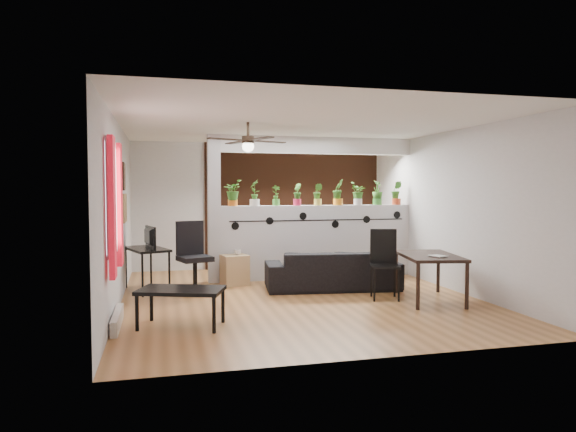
{
  "coord_description": "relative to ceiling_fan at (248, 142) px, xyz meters",
  "views": [
    {
      "loc": [
        -2.01,
        -7.56,
        1.65
      ],
      "look_at": [
        0.01,
        0.6,
        1.21
      ],
      "focal_mm": 32.0,
      "sensor_mm": 36.0,
      "label": 1
    }
  ],
  "objects": [
    {
      "name": "room_shell",
      "position": [
        0.8,
        0.3,
        -1.01
      ],
      "size": [
        6.3,
        7.1,
        2.9
      ],
      "color": "#905C2F",
      "rests_on": "ground"
    },
    {
      "name": "partition_wall",
      "position": [
        1.6,
        1.8,
        -1.64
      ],
      "size": [
        3.6,
        0.18,
        1.35
      ],
      "primitive_type": "cube",
      "color": "#BCBCC1",
      "rests_on": "ground"
    },
    {
      "name": "ceiling_header",
      "position": [
        1.6,
        1.8,
        0.14
      ],
      "size": [
        3.6,
        0.18,
        0.3
      ],
      "primitive_type": "cube",
      "color": "silver",
      "rests_on": "room_shell"
    },
    {
      "name": "pier_column",
      "position": [
        -0.31,
        1.8,
        -1.01
      ],
      "size": [
        0.22,
        0.2,
        2.6
      ],
      "primitive_type": "cube",
      "color": "#BCBCC1",
      "rests_on": "ground"
    },
    {
      "name": "brick_panel",
      "position": [
        1.6,
        3.27,
        -1.01
      ],
      "size": [
        3.9,
        0.05,
        2.6
      ],
      "primitive_type": "cube",
      "color": "brown",
      "rests_on": "ground"
    },
    {
      "name": "vine_decal",
      "position": [
        1.6,
        1.7,
        -1.23
      ],
      "size": [
        3.31,
        0.01,
        0.3
      ],
      "color": "black",
      "rests_on": "partition_wall"
    },
    {
      "name": "window_assembly",
      "position": [
        -1.76,
        -0.9,
        -0.81
      ],
      "size": [
        0.09,
        1.3,
        1.55
      ],
      "color": "white",
      "rests_on": "room_shell"
    },
    {
      "name": "baseboard_heater",
      "position": [
        -1.74,
        -0.9,
        -2.22
      ],
      "size": [
        0.08,
        1.0,
        0.18
      ],
      "primitive_type": "cube",
      "color": "silver",
      "rests_on": "ground"
    },
    {
      "name": "corkboard",
      "position": [
        -1.78,
        1.25,
        -0.96
      ],
      "size": [
        0.03,
        0.6,
        0.45
      ],
      "primitive_type": "cube",
      "color": "olive",
      "rests_on": "room_shell"
    },
    {
      "name": "framed_art",
      "position": [
        -1.78,
        1.2,
        -0.46
      ],
      "size": [
        0.03,
        0.34,
        0.44
      ],
      "color": "#8C7259",
      "rests_on": "room_shell"
    },
    {
      "name": "ceiling_fan",
      "position": [
        0.0,
        0.0,
        0.0
      ],
      "size": [
        1.19,
        1.19,
        0.43
      ],
      "color": "black",
      "rests_on": "room_shell"
    },
    {
      "name": "potted_plant_0",
      "position": [
        0.02,
        1.8,
        -0.72
      ],
      "size": [
        0.29,
        0.31,
        0.47
      ],
      "color": "orange",
      "rests_on": "partition_wall"
    },
    {
      "name": "potted_plant_1",
      "position": [
        0.42,
        1.8,
        -0.71
      ],
      "size": [
        0.3,
        0.32,
        0.48
      ],
      "color": "silver",
      "rests_on": "partition_wall"
    },
    {
      "name": "potted_plant_2",
      "position": [
        0.81,
        1.8,
        -0.76
      ],
      "size": [
        0.24,
        0.23,
        0.38
      ],
      "color": "#469135",
      "rests_on": "partition_wall"
    },
    {
      "name": "potted_plant_3",
      "position": [
        1.21,
        1.8,
        -0.75
      ],
      "size": [
        0.17,
        0.21,
        0.41
      ],
      "color": "#CA2047",
      "rests_on": "partition_wall"
    },
    {
      "name": "potted_plant_4",
      "position": [
        1.6,
        1.8,
        -0.75
      ],
      "size": [
        0.26,
        0.25,
        0.4
      ],
      "color": "gold",
      "rests_on": "partition_wall"
    },
    {
      "name": "potted_plant_5",
      "position": [
        2.0,
        1.8,
        -0.71
      ],
      "size": [
        0.32,
        0.29,
        0.48
      ],
      "color": "orange",
      "rests_on": "partition_wall"
    },
    {
      "name": "potted_plant_6",
      "position": [
        2.39,
        1.8,
        -0.73
      ],
      "size": [
        0.28,
        0.29,
        0.44
      ],
      "color": "silver",
      "rests_on": "partition_wall"
    },
    {
      "name": "potted_plant_7",
      "position": [
        2.79,
        1.8,
        -0.72
      ],
      "size": [
        0.3,
        0.31,
        0.46
      ],
      "color": "#3B8D33",
      "rests_on": "partition_wall"
    },
    {
      "name": "potted_plant_8",
      "position": [
        3.18,
        1.8,
        -0.72
      ],
      "size": [
        0.29,
        0.27,
        0.46
      ],
      "color": "#C6431F",
      "rests_on": "partition_wall"
    },
    {
      "name": "sofa",
      "position": [
        1.52,
        0.73,
        -2.01
      ],
      "size": [
        2.16,
        1.07,
        0.61
      ],
      "primitive_type": "imported",
      "rotation": [
        0.0,
        0.0,
        3.02
      ],
      "color": "black",
      "rests_on": "ground"
    },
    {
      "name": "cube_shelf",
      "position": [
        0.0,
        1.46,
        -2.06
      ],
      "size": [
        0.49,
        0.45,
        0.52
      ],
      "primitive_type": "cube",
      "rotation": [
        0.0,
        0.0,
        0.2
      ],
      "color": "tan",
      "rests_on": "ground"
    },
    {
      "name": "cup",
      "position": [
        0.05,
        1.46,
        -1.75
      ],
      "size": [
        0.16,
        0.16,
        0.1
      ],
      "primitive_type": "imported",
      "rotation": [
        0.0,
        0.0,
        -0.37
      ],
      "color": "gray",
      "rests_on": "cube_shelf"
    },
    {
      "name": "computer_desk",
      "position": [
        -1.45,
        1.29,
        -1.68
      ],
      "size": [
        0.8,
        1.08,
        0.7
      ],
      "color": "black",
      "rests_on": "ground"
    },
    {
      "name": "monitor",
      "position": [
        -1.45,
        1.44,
        -1.52
      ],
      "size": [
        0.33,
        0.14,
        0.19
      ],
      "primitive_type": "imported",
      "rotation": [
        0.0,
        0.0,
        1.83
      ],
      "color": "black",
      "rests_on": "computer_desk"
    },
    {
      "name": "office_chair",
      "position": [
        -0.73,
        0.92,
        -1.82
      ],
      "size": [
        0.59,
        0.6,
        1.12
      ],
      "color": "black",
      "rests_on": "ground"
    },
    {
      "name": "dining_table",
      "position": [
        2.63,
        -0.45,
        -1.7
      ],
      "size": [
        0.99,
        1.38,
        0.68
      ],
      "color": "black",
      "rests_on": "ground"
    },
    {
      "name": "book",
      "position": [
        2.53,
        -0.75,
        -1.62
      ],
      "size": [
        0.22,
        0.26,
        0.02
      ],
      "primitive_type": "imported",
      "rotation": [
        0.0,
        0.0,
        0.24
      ],
      "color": "gray",
      "rests_on": "dining_table"
    },
    {
      "name": "folding_chair",
      "position": [
        2.05,
        -0.13,
        -1.7
      ],
      "size": [
        0.52,
        0.52,
        1.04
      ],
      "color": "black",
      "rests_on": "ground"
    },
    {
      "name": "coffee_table",
      "position": [
        -0.99,
        -1.06,
        -1.9
      ],
      "size": [
        1.12,
        0.84,
        0.46
      ],
      "color": "black",
      "rests_on": "ground"
    }
  ]
}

